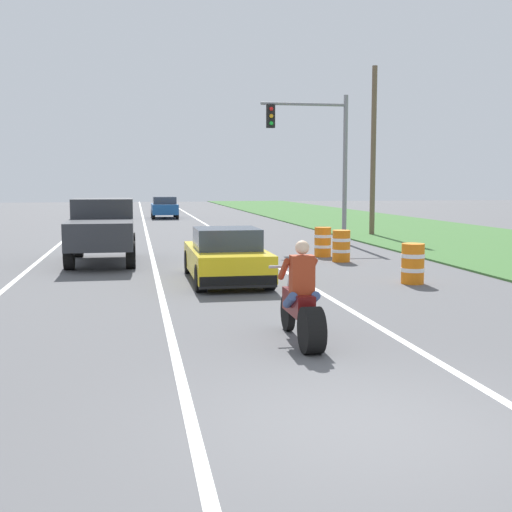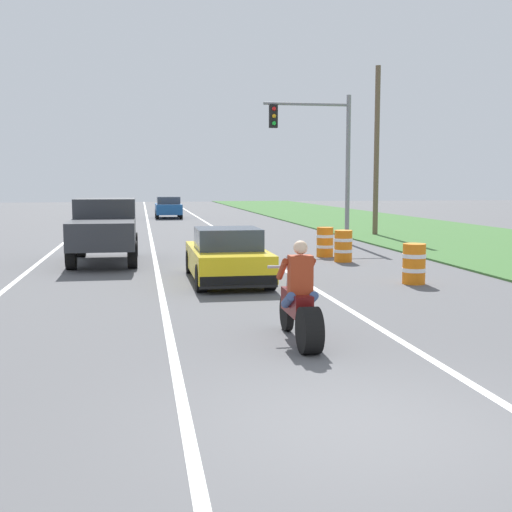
{
  "view_description": "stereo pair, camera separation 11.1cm",
  "coord_description": "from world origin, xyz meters",
  "views": [
    {
      "loc": [
        -2.33,
        -6.27,
        2.51
      ],
      "look_at": [
        0.09,
        7.09,
        1.0
      ],
      "focal_mm": 46.7,
      "sensor_mm": 36.0,
      "label": 1
    },
    {
      "loc": [
        -2.23,
        -6.29,
        2.51
      ],
      "look_at": [
        0.09,
        7.09,
        1.0
      ],
      "focal_mm": 46.7,
      "sensor_mm": 36.0,
      "label": 2
    }
  ],
  "objects": [
    {
      "name": "construction_barrel_nearest",
      "position": [
        4.41,
        9.13,
        0.5
      ],
      "size": [
        0.58,
        0.58,
        1.0
      ],
      "color": "orange",
      "rests_on": "ground"
    },
    {
      "name": "sports_car_yellow",
      "position": [
        -0.09,
        10.32,
        0.63
      ],
      "size": [
        1.84,
        4.3,
        1.37
      ],
      "color": "yellow",
      "rests_on": "ground"
    },
    {
      "name": "lane_stripe_right_solid",
      "position": [
        1.8,
        20.0,
        0.0
      ],
      "size": [
        0.14,
        120.0,
        0.01
      ],
      "primitive_type": "cube",
      "color": "white",
      "rests_on": "ground"
    },
    {
      "name": "lane_stripe_centre_dashed",
      "position": [
        -1.8,
        20.0,
        0.0
      ],
      "size": [
        0.14,
        120.0,
        0.01
      ],
      "primitive_type": "cube",
      "color": "white",
      "rests_on": "ground"
    },
    {
      "name": "traffic_light_mast_near",
      "position": [
        5.08,
        19.96,
        3.93
      ],
      "size": [
        3.59,
        0.34,
        6.0
      ],
      "color": "gray",
      "rests_on": "ground"
    },
    {
      "name": "construction_barrel_far",
      "position": [
        3.89,
        15.35,
        0.5
      ],
      "size": [
        0.58,
        0.58,
        1.0
      ],
      "color": "orange",
      "rests_on": "ground"
    },
    {
      "name": "distant_car_far_ahead",
      "position": [
        -0.32,
        40.68,
        0.77
      ],
      "size": [
        1.8,
        4.0,
        1.5
      ],
      "color": "#194C8C",
      "rests_on": "ground"
    },
    {
      "name": "ground_plane",
      "position": [
        0.0,
        0.0,
        0.0
      ],
      "size": [
        160.0,
        160.0,
        0.0
      ],
      "primitive_type": "plane",
      "color": "#565659"
    },
    {
      "name": "utility_pole_roadside",
      "position": [
        8.67,
        23.65,
        3.92
      ],
      "size": [
        0.24,
        0.24,
        7.85
      ],
      "primitive_type": "cylinder",
      "color": "brown",
      "rests_on": "ground"
    },
    {
      "name": "construction_barrel_mid",
      "position": [
        4.06,
        13.85,
        0.5
      ],
      "size": [
        0.58,
        0.58,
        1.0
      ],
      "color": "orange",
      "rests_on": "ground"
    },
    {
      "name": "lane_stripe_left_solid",
      "position": [
        -5.4,
        20.0,
        0.0
      ],
      "size": [
        0.14,
        120.0,
        0.01
      ],
      "primitive_type": "cube",
      "color": "white",
      "rests_on": "ground"
    },
    {
      "name": "motorcycle_with_rider",
      "position": [
        0.18,
        3.6,
        0.59
      ],
      "size": [
        0.7,
        2.21,
        1.62
      ],
      "color": "black",
      "rests_on": "ground"
    },
    {
      "name": "grass_verge_right",
      "position": [
        11.92,
        20.0,
        0.03
      ],
      "size": [
        10.0,
        120.0,
        0.06
      ],
      "primitive_type": "cube",
      "color": "#3D6B33",
      "rests_on": "ground"
    },
    {
      "name": "pickup_truck_left_lane_dark_grey",
      "position": [
        -3.36,
        14.98,
        1.11
      ],
      "size": [
        2.02,
        4.8,
        1.98
      ],
      "color": "#2D3035",
      "rests_on": "ground"
    }
  ]
}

